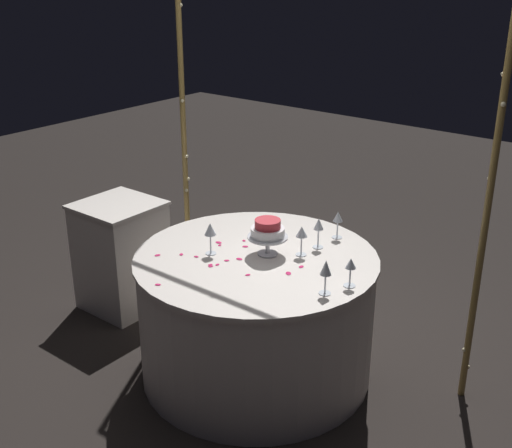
# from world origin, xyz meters

# --- Properties ---
(ground_plane) EXTENTS (12.00, 12.00, 0.00)m
(ground_plane) POSITION_xyz_m (0.00, 0.00, 0.00)
(ground_plane) COLOR black
(decorative_arch) EXTENTS (2.10, 0.06, 2.41)m
(decorative_arch) POSITION_xyz_m (0.00, 0.52, 1.55)
(decorative_arch) COLOR olive
(decorative_arch) RESTS_ON ground
(main_table) EXTENTS (1.33, 1.33, 0.73)m
(main_table) POSITION_xyz_m (0.00, 0.00, 0.37)
(main_table) COLOR silver
(main_table) RESTS_ON ground
(side_table) EXTENTS (0.49, 0.49, 0.74)m
(side_table) POSITION_xyz_m (-1.19, 0.05, 0.37)
(side_table) COLOR silver
(side_table) RESTS_ON ground
(tiered_cake) EXTENTS (0.22, 0.22, 0.20)m
(tiered_cake) POSITION_xyz_m (0.03, 0.06, 0.87)
(tiered_cake) COLOR silver
(tiered_cake) RESTS_ON main_table
(wine_glass_0) EXTENTS (0.06, 0.06, 0.18)m
(wine_glass_0) POSITION_xyz_m (0.52, -0.13, 0.86)
(wine_glass_0) COLOR silver
(wine_glass_0) RESTS_ON main_table
(wine_glass_1) EXTENTS (0.06, 0.06, 0.18)m
(wine_glass_1) POSITION_xyz_m (0.20, 0.31, 0.86)
(wine_glass_1) COLOR silver
(wine_glass_1) RESTS_ON main_table
(wine_glass_2) EXTENTS (0.06, 0.06, 0.18)m
(wine_glass_2) POSITION_xyz_m (-0.22, -0.13, 0.87)
(wine_glass_2) COLOR silver
(wine_glass_2) RESTS_ON main_table
(wine_glass_3) EXTENTS (0.06, 0.06, 0.15)m
(wine_glass_3) POSITION_xyz_m (0.57, 0.02, 0.84)
(wine_glass_3) COLOR silver
(wine_glass_3) RESTS_ON main_table
(wine_glass_4) EXTENTS (0.06, 0.06, 0.16)m
(wine_glass_4) POSITION_xyz_m (0.21, 0.49, 0.85)
(wine_glass_4) COLOR silver
(wine_glass_4) RESTS_ON main_table
(wine_glass_5) EXTENTS (0.06, 0.06, 0.17)m
(wine_glass_5) POSITION_xyz_m (0.18, 0.17, 0.86)
(wine_glass_5) COLOR silver
(wine_glass_5) RESTS_ON main_table
(rose_petal_0) EXTENTS (0.03, 0.04, 0.00)m
(rose_petal_0) POSITION_xyz_m (0.27, 0.04, 0.73)
(rose_petal_0) COLOR #C61951
(rose_petal_0) RESTS_ON main_table
(rose_petal_1) EXTENTS (0.02, 0.03, 0.00)m
(rose_petal_1) POSITION_xyz_m (-0.25, -0.01, 0.73)
(rose_petal_1) COLOR #C61951
(rose_petal_1) RESTS_ON main_table
(rose_petal_2) EXTENTS (0.04, 0.03, 0.00)m
(rose_petal_2) POSITION_xyz_m (-0.05, -0.08, 0.73)
(rose_petal_2) COLOR #C61951
(rose_petal_2) RESTS_ON main_table
(rose_petal_3) EXTENTS (0.04, 0.03, 0.00)m
(rose_petal_3) POSITION_xyz_m (-0.28, 0.01, 0.73)
(rose_petal_3) COLOR #C61951
(rose_petal_3) RESTS_ON main_table
(rose_petal_4) EXTENTS (0.03, 0.03, 0.00)m
(rose_petal_4) POSITION_xyz_m (-0.18, 0.12, 0.73)
(rose_petal_4) COLOR #C61951
(rose_petal_4) RESTS_ON main_table
(rose_petal_5) EXTENTS (0.05, 0.05, 0.00)m
(rose_petal_5) POSITION_xyz_m (0.26, -0.06, 0.73)
(rose_petal_5) COLOR #C61951
(rose_petal_5) RESTS_ON main_table
(rose_petal_6) EXTENTS (0.03, 0.02, 0.00)m
(rose_petal_6) POSITION_xyz_m (-0.25, -0.21, 0.73)
(rose_petal_6) COLOR #C61951
(rose_petal_6) RESTS_ON main_table
(rose_petal_7) EXTENTS (0.02, 0.03, 0.00)m
(rose_petal_7) POSITION_xyz_m (-0.09, -0.21, 0.73)
(rose_petal_7) COLOR #C61951
(rose_petal_7) RESTS_ON main_table
(rose_petal_8) EXTENTS (0.04, 0.03, 0.00)m
(rose_petal_8) POSITION_xyz_m (-0.17, -0.56, 0.73)
(rose_petal_8) COLOR #C61951
(rose_petal_8) RESTS_ON main_table
(rose_petal_9) EXTENTS (0.02, 0.03, 0.00)m
(rose_petal_9) POSITION_xyz_m (-0.12, -0.23, 0.73)
(rose_petal_9) COLOR #C61951
(rose_petal_9) RESTS_ON main_table
(rose_petal_10) EXTENTS (0.03, 0.04, 0.00)m
(rose_petal_10) POSITION_xyz_m (-0.43, -0.32, 0.73)
(rose_petal_10) COLOR #C61951
(rose_petal_10) RESTS_ON main_table
(rose_petal_11) EXTENTS (0.03, 0.03, 0.00)m
(rose_petal_11) POSITION_xyz_m (0.11, -0.20, 0.73)
(rose_petal_11) COLOR #C61951
(rose_petal_11) RESTS_ON main_table
(rose_petal_12) EXTENTS (0.03, 0.03, 0.00)m
(rose_petal_12) POSITION_xyz_m (-0.09, -0.14, 0.73)
(rose_petal_12) COLOR #C61951
(rose_petal_12) RESTS_ON main_table
(rose_petal_13) EXTENTS (0.03, 0.03, 0.00)m
(rose_petal_13) POSITION_xyz_m (-0.11, -0.25, 0.73)
(rose_petal_13) COLOR #C61951
(rose_petal_13) RESTS_ON main_table
(rose_petal_14) EXTENTS (0.04, 0.04, 0.00)m
(rose_petal_14) POSITION_xyz_m (-0.12, 0.06, 0.73)
(rose_petal_14) COLOR #C61951
(rose_petal_14) RESTS_ON main_table
(rose_petal_15) EXTENTS (0.03, 0.03, 0.00)m
(rose_petal_15) POSITION_xyz_m (-0.33, -0.24, 0.73)
(rose_petal_15) COLOR #C61951
(rose_petal_15) RESTS_ON main_table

